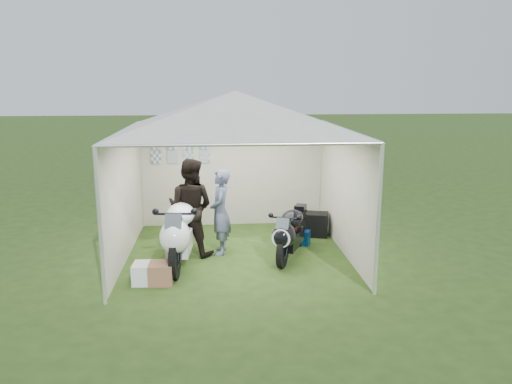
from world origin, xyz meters
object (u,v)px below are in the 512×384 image
canopy_tent (235,115)px  person_dark_jacket (190,207)px  crate_1 (161,273)px  paddock_stand (300,237)px  person_blue_jacket (220,212)px  motorcycle_white (180,231)px  motorcycle_black (290,232)px  crate_0 (149,273)px  equipment_box (316,224)px

canopy_tent → person_dark_jacket: (-0.84, 0.03, -1.67)m
crate_1 → paddock_stand: bearing=34.7°
person_blue_jacket → crate_1: (-0.97, -1.37, -0.63)m
motorcycle_white → person_blue_jacket: size_ratio=1.40×
motorcycle_black → person_dark_jacket: 1.88m
person_dark_jacket → crate_0: size_ratio=3.68×
crate_0 → person_blue_jacket: bearing=48.7°
canopy_tent → motorcycle_black: (0.96, -0.32, -2.08)m
person_blue_jacket → crate_0: 1.89m
motorcycle_black → person_dark_jacket: bearing=-168.3°
paddock_stand → equipment_box: (0.42, 0.53, 0.10)m
paddock_stand → equipment_box: 0.68m
canopy_tent → paddock_stand: size_ratio=15.05×
motorcycle_black → crate_1: (-2.22, -1.01, -0.33)m
paddock_stand → crate_0: 3.24m
person_dark_jacket → crate_0: person_dark_jacket is taller
paddock_stand → crate_1: bearing=-145.3°
canopy_tent → motorcycle_black: size_ratio=3.31×
canopy_tent → crate_0: size_ratio=11.54×
person_blue_jacket → crate_1: size_ratio=4.25×
equipment_box → paddock_stand: bearing=-128.6°
motorcycle_white → crate_1: size_ratio=5.95×
canopy_tent → person_dark_jacket: 1.87m
paddock_stand → person_dark_jacket: 2.29m
motorcycle_black → canopy_tent: bearing=-175.7°
canopy_tent → crate_0: bearing=-138.5°
person_dark_jacket → equipment_box: size_ratio=3.70×
motorcycle_black → equipment_box: bearing=82.9°
canopy_tent → paddock_stand: 2.78m
canopy_tent → equipment_box: (1.70, 0.96, -2.33)m
crate_0 → motorcycle_white: bearing=60.2°
person_blue_jacket → equipment_box: person_blue_jacket is taller
motorcycle_black → crate_1: 2.46m
person_dark_jacket → person_blue_jacket: bearing=-157.6°
canopy_tent → motorcycle_black: bearing=-18.5°
motorcycle_black → person_blue_jacket: 1.34m
person_dark_jacket → person_blue_jacket: person_dark_jacket is taller
canopy_tent → person_blue_jacket: size_ratio=3.55×
person_blue_jacket → crate_1: person_blue_jacket is taller
motorcycle_white → crate_0: (-0.45, -0.79, -0.45)m
motorcycle_white → crate_1: motorcycle_white is taller
paddock_stand → equipment_box: size_ratio=0.77×
motorcycle_white → equipment_box: size_ratio=4.58×
person_blue_jacket → crate_0: bearing=-36.8°
motorcycle_black → crate_0: size_ratio=3.48×
motorcycle_white → crate_0: 1.02m
motorcycle_white → person_dark_jacket: size_ratio=1.24×
paddock_stand → person_dark_jacket: bearing=-169.2°
person_dark_jacket → crate_1: size_ratio=4.82×
motorcycle_white → crate_1: bearing=-103.2°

